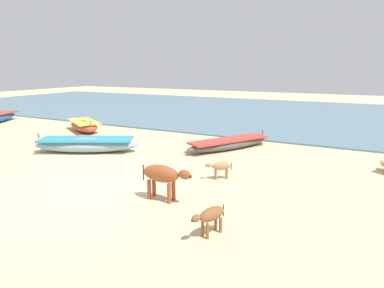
% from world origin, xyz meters
% --- Properties ---
extents(ground, '(80.00, 80.00, 0.00)m').
position_xyz_m(ground, '(0.00, 0.00, 0.00)').
color(ground, beige).
extents(sea_water, '(60.00, 20.00, 0.08)m').
position_xyz_m(sea_water, '(0.00, 18.01, 0.04)').
color(sea_water, slate).
rests_on(sea_water, ground).
extents(fishing_boat_1, '(4.33, 2.98, 0.78)m').
position_xyz_m(fishing_boat_1, '(-3.14, 2.77, 0.31)').
color(fishing_boat_1, '#8CA5B7').
rests_on(fishing_boat_1, ground).
extents(fishing_boat_3, '(2.96, 4.12, 0.64)m').
position_xyz_m(fishing_boat_3, '(1.99, 5.90, 0.24)').
color(fishing_boat_3, '#5B5651').
rests_on(fishing_boat_3, ground).
extents(fishing_boat_5, '(3.24, 2.56, 0.78)m').
position_xyz_m(fishing_boat_5, '(-6.64, 6.12, 0.31)').
color(fishing_boat_5, '#B74733').
rests_on(fishing_boat_5, ground).
extents(cow_adult_rust, '(1.47, 0.43, 0.95)m').
position_xyz_m(cow_adult_rust, '(2.37, -0.08, 0.69)').
color(cow_adult_rust, '#9E4C28').
rests_on(cow_adult_rust, ground).
extents(calf_near_brown, '(0.51, 0.90, 0.60)m').
position_xyz_m(calf_near_brown, '(4.23, -1.20, 0.43)').
color(calf_near_brown, brown).
rests_on(calf_near_brown, ground).
extents(calf_far_tan, '(0.76, 0.64, 0.56)m').
position_xyz_m(calf_far_tan, '(3.10, 2.16, 0.40)').
color(calf_far_tan, tan).
rests_on(calf_far_tan, ground).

